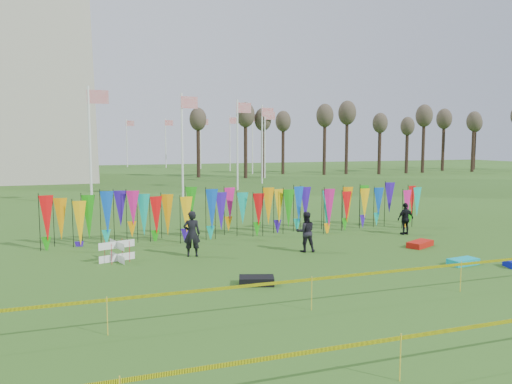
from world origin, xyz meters
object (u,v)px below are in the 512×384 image
object	(u,v)px
kite_bag_red	(420,244)
kite_bag_black	(257,281)
box_kite	(117,251)
kite_bag_turquoise	(463,262)
person_mid	(306,232)
person_right	(405,219)
person_left	(192,234)

from	to	relation	value
kite_bag_red	kite_bag_black	bearing A→B (deg)	-160.52
box_kite	kite_bag_red	bearing A→B (deg)	-7.21
box_kite	kite_bag_turquoise	xyz separation A→B (m)	(11.58, -4.55, -0.27)
person_mid	kite_bag_black	size ratio (longest dim) A/B	1.51
kite_bag_turquoise	kite_bag_red	xyz separation A→B (m)	(0.49, 3.02, 0.01)
box_kite	person_right	world-z (taller)	person_right
kite_bag_black	person_right	bearing A→B (deg)	30.16
box_kite	person_mid	world-z (taller)	person_mid
box_kite	kite_bag_red	world-z (taller)	box_kite
person_mid	kite_bag_turquoise	xyz separation A→B (m)	(4.41, -3.76, -0.69)
kite_bag_red	person_right	bearing A→B (deg)	66.79
person_right	kite_bag_turquoise	distance (m)	5.77
kite_bag_turquoise	kite_bag_black	distance (m)	7.76
person_mid	person_left	bearing A→B (deg)	3.32
kite_bag_red	kite_bag_black	size ratio (longest dim) A/B	1.21
kite_bag_turquoise	kite_bag_black	bearing A→B (deg)	179.20
person_mid	kite_bag_red	bearing A→B (deg)	-176.36
kite_bag_red	kite_bag_turquoise	bearing A→B (deg)	-99.14
person_left	kite_bag_red	world-z (taller)	person_left
person_left	kite_bag_black	size ratio (longest dim) A/B	1.65
box_kite	kite_bag_black	bearing A→B (deg)	-49.24
kite_bag_turquoise	person_left	bearing A→B (deg)	153.23
person_mid	kite_bag_red	xyz separation A→B (m)	(4.89, -0.74, -0.68)
box_kite	kite_bag_black	size ratio (longest dim) A/B	0.72
person_mid	person_right	xyz separation A→B (m)	(5.96, 1.76, -0.05)
person_left	kite_bag_turquoise	bearing A→B (deg)	167.04
kite_bag_red	kite_bag_black	xyz separation A→B (m)	(-8.24, -2.91, 0.01)
box_kite	person_left	xyz separation A→B (m)	(2.75, -0.09, 0.49)
person_mid	kite_bag_turquoise	size ratio (longest dim) A/B	1.47
person_right	kite_bag_black	size ratio (longest dim) A/B	1.41
person_mid	kite_bag_black	xyz separation A→B (m)	(-3.35, -3.65, -0.68)
kite_bag_turquoise	kite_bag_red	distance (m)	3.06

